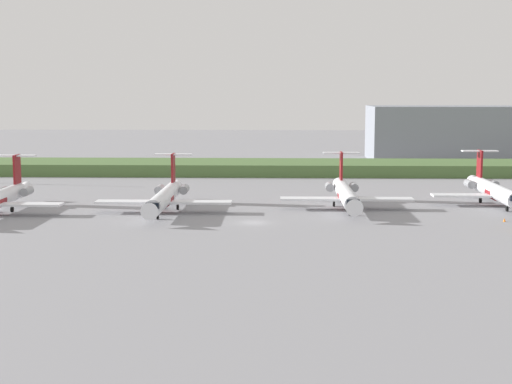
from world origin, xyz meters
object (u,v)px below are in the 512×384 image
at_px(regional_jet_fifth, 494,190).
at_px(safety_cone_front_marker, 504,220).
at_px(regional_jet_third, 165,197).
at_px(regional_jet_fourth, 346,194).

bearing_deg(regional_jet_fifth, safety_cone_front_marker, -100.63).
bearing_deg(safety_cone_front_marker, regional_jet_third, 171.13).
bearing_deg(regional_jet_fifth, regional_jet_third, -170.48).
xyz_separation_m(regional_jet_fifth, safety_cone_front_marker, (-3.43, -18.25, -2.26)).
bearing_deg(safety_cone_front_marker, regional_jet_fifth, 79.37).
distance_m(regional_jet_third, safety_cone_front_marker, 55.30).
relative_size(regional_jet_fourth, regional_jet_fifth, 1.00).
height_order(regional_jet_third, safety_cone_front_marker, regional_jet_third).
distance_m(regional_jet_third, regional_jet_fourth, 31.27).
relative_size(regional_jet_third, safety_cone_front_marker, 56.36).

